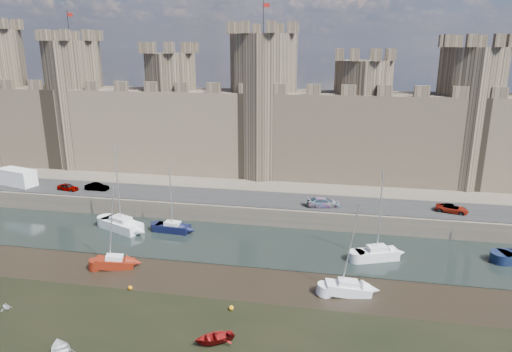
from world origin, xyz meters
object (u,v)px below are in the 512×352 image
object	(u,v)px
van	(18,177)
sailboat_4	(115,262)
car_1	(97,187)
car_3	(452,209)
sailboat_5	(348,288)
car_0	(68,187)
car_2	(324,202)
sailboat_0	(121,224)
sailboat_1	(173,227)
sailboat_2	(377,253)

from	to	relation	value
van	sailboat_4	distance (m)	31.70
car_1	sailboat_4	bearing A→B (deg)	-145.05
car_3	sailboat_5	bearing A→B (deg)	160.28
sailboat_4	van	bearing A→B (deg)	126.37
car_3	car_0	bearing A→B (deg)	106.18
car_2	sailboat_0	size ratio (longest dim) A/B	0.40
car_3	sailboat_5	xyz separation A→B (m)	(-13.41, -19.11, -2.36)
sailboat_0	sailboat_1	xyz separation A→B (m)	(6.93, 0.66, -0.14)
car_1	van	world-z (taller)	van
sailboat_4	sailboat_5	distance (m)	25.28
car_1	sailboat_0	distance (m)	11.68
car_1	car_2	xyz separation A→B (m)	(34.19, -1.01, 0.08)
car_3	sailboat_0	distance (m)	43.76
van	sailboat_0	world-z (taller)	sailboat_0
sailboat_2	sailboat_4	bearing A→B (deg)	173.80
car_0	van	xyz separation A→B (m)	(-9.16, 0.95, 0.77)
car_2	car_3	bearing A→B (deg)	-97.40
sailboat_0	car_1	bearing A→B (deg)	157.35
car_1	car_2	size ratio (longest dim) A/B	0.77
car_1	sailboat_0	bearing A→B (deg)	-134.88
car_1	car_2	distance (m)	34.21
car_2	sailboat_0	xyz separation A→B (m)	(-26.25, -7.26, -2.30)
sailboat_5	sailboat_4	bearing A→B (deg)	167.09
sailboat_4	car_1	bearing A→B (deg)	105.63
sailboat_0	sailboat_5	bearing A→B (deg)	3.16
car_0	car_2	bearing A→B (deg)	-82.14
car_3	sailboat_1	xyz separation A→B (m)	(-36.00, -7.49, -2.33)
sailboat_0	car_3	bearing A→B (deg)	34.26
sailboat_2	sailboat_5	bearing A→B (deg)	-132.27
car_1	sailboat_2	world-z (taller)	sailboat_2
car_2	car_0	bearing A→B (deg)	79.37
car_0	sailboat_0	bearing A→B (deg)	-113.04
sailboat_1	van	bearing A→B (deg)	169.35
car_0	van	distance (m)	9.24
sailboat_1	sailboat_5	world-z (taller)	sailboat_5
van	sailboat_5	size ratio (longest dim) A/B	0.63
car_0	car_2	size ratio (longest dim) A/B	0.72
sailboat_2	sailboat_4	size ratio (longest dim) A/B	1.10
sailboat_0	van	bearing A→B (deg)	-177.73
car_0	sailboat_5	xyz separation A→B (m)	(41.75, -18.31, -2.36)
car_0	sailboat_4	size ratio (longest dim) A/B	0.35
sailboat_0	sailboat_5	xyz separation A→B (m)	(29.53, -10.95, -0.17)
van	sailboat_5	xyz separation A→B (m)	(50.91, -19.26, -3.13)
car_2	car_3	world-z (taller)	car_2
sailboat_5	sailboat_1	bearing A→B (deg)	141.93
car_1	car_2	world-z (taller)	car_2
car_0	car_3	bearing A→B (deg)	-81.17
car_3	sailboat_2	world-z (taller)	sailboat_2
car_2	sailboat_1	size ratio (longest dim) A/B	0.51
car_1	sailboat_4	xyz separation A→B (m)	(12.21, -18.31, -2.38)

